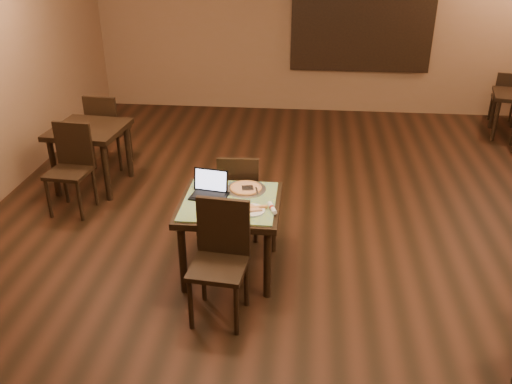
# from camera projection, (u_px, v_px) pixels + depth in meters

# --- Properties ---
(ground) EXTENTS (10.00, 10.00, 0.00)m
(ground) POSITION_uv_depth(u_px,v_px,m) (334.00, 271.00, 5.28)
(ground) COLOR black
(ground) RESTS_ON ground
(wall_back) EXTENTS (8.00, 0.02, 3.00)m
(wall_back) POSITION_uv_depth(u_px,v_px,m) (332.00, 24.00, 9.04)
(wall_back) COLOR #845F43
(wall_back) RESTS_ON ground
(mural) EXTENTS (2.34, 0.05, 1.64)m
(mural) POSITION_uv_depth(u_px,v_px,m) (362.00, 22.00, 8.94)
(mural) COLOR #245886
(mural) RESTS_ON wall_back
(tiled_table) EXTENTS (0.92, 0.92, 0.76)m
(tiled_table) POSITION_uv_depth(u_px,v_px,m) (230.00, 210.00, 5.01)
(tiled_table) COLOR black
(tiled_table) RESTS_ON ground
(chair_main_near) EXTENTS (0.49, 0.49, 1.04)m
(chair_main_near) POSITION_uv_depth(u_px,v_px,m) (221.00, 253.00, 4.50)
(chair_main_near) COLOR black
(chair_main_near) RESTS_ON ground
(chair_main_far) EXTENTS (0.43, 0.43, 0.96)m
(chair_main_far) POSITION_uv_depth(u_px,v_px,m) (239.00, 192.00, 5.61)
(chair_main_far) COLOR black
(chair_main_far) RESTS_ON ground
(laptop) EXTENTS (0.36, 0.31, 0.23)m
(laptop) POSITION_uv_depth(u_px,v_px,m) (210.00, 189.00, 5.04)
(laptop) COLOR black
(laptop) RESTS_ON tiled_table
(plate) EXTENTS (0.24, 0.24, 0.01)m
(plate) POSITION_uv_depth(u_px,v_px,m) (251.00, 210.00, 4.78)
(plate) COLOR white
(plate) RESTS_ON tiled_table
(pizza_slice) EXTENTS (0.26, 0.26, 0.02)m
(pizza_slice) POSITION_uv_depth(u_px,v_px,m) (251.00, 209.00, 4.77)
(pizza_slice) COLOR beige
(pizza_slice) RESTS_ON plate
(pizza_pan) EXTENTS (0.39, 0.39, 0.01)m
(pizza_pan) POSITION_uv_depth(u_px,v_px,m) (246.00, 189.00, 5.16)
(pizza_pan) COLOR silver
(pizza_pan) RESTS_ON tiled_table
(pizza_whole) EXTENTS (0.31, 0.31, 0.02)m
(pizza_whole) POSITION_uv_depth(u_px,v_px,m) (246.00, 188.00, 5.15)
(pizza_whole) COLOR beige
(pizza_whole) RESTS_ON pizza_pan
(spatula) EXTENTS (0.16, 0.27, 0.01)m
(spatula) POSITION_uv_depth(u_px,v_px,m) (248.00, 188.00, 5.13)
(spatula) COLOR silver
(spatula) RESTS_ON pizza_whole
(napkin_roll) EXTENTS (0.10, 0.19, 0.04)m
(napkin_roll) POSITION_uv_depth(u_px,v_px,m) (272.00, 208.00, 4.79)
(napkin_roll) COLOR white
(napkin_roll) RESTS_ON tiled_table
(other_table_a_chair_far) EXTENTS (0.46, 0.46, 0.89)m
(other_table_a_chair_far) POSITION_uv_depth(u_px,v_px,m) (506.00, 96.00, 8.80)
(other_table_a_chair_far) COLOR black
(other_table_a_chair_far) RESTS_ON ground
(other_table_b) EXTENTS (0.91, 0.91, 0.79)m
(other_table_b) POSITION_uv_depth(u_px,v_px,m) (89.00, 137.00, 6.68)
(other_table_b) COLOR black
(other_table_b) RESTS_ON ground
(other_table_b_chair_near) EXTENTS (0.48, 0.48, 1.03)m
(other_table_b_chair_near) POSITION_uv_depth(u_px,v_px,m) (72.00, 163.00, 6.18)
(other_table_b_chair_near) COLOR black
(other_table_b_chair_near) RESTS_ON ground
(other_table_b_chair_far) EXTENTS (0.48, 0.48, 1.03)m
(other_table_b_chair_far) POSITION_uv_depth(u_px,v_px,m) (106.00, 127.00, 7.25)
(other_table_b_chair_far) COLOR black
(other_table_b_chair_far) RESTS_ON ground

